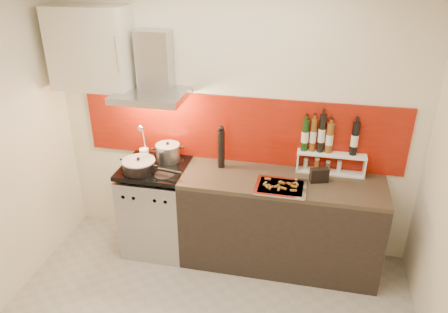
% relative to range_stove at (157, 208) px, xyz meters
% --- Properties ---
extents(back_wall, '(3.40, 0.02, 2.60)m').
position_rel_range_stove_xyz_m(back_wall, '(0.70, 0.30, 0.86)').
color(back_wall, silver).
rests_on(back_wall, ground).
extents(backsplash, '(3.00, 0.02, 0.64)m').
position_rel_range_stove_xyz_m(backsplash, '(0.75, 0.29, 0.78)').
color(backsplash, maroon).
rests_on(backsplash, back_wall).
extents(range_stove, '(0.60, 0.60, 0.91)m').
position_rel_range_stove_xyz_m(range_stove, '(0.00, 0.00, 0.00)').
color(range_stove, '#B7B7BA').
rests_on(range_stove, ground).
extents(counter, '(1.80, 0.60, 0.90)m').
position_rel_range_stove_xyz_m(counter, '(1.20, 0.00, 0.01)').
color(counter, black).
rests_on(counter, ground).
extents(range_hood, '(0.62, 0.50, 0.61)m').
position_rel_range_stove_xyz_m(range_hood, '(0.00, 0.14, 1.30)').
color(range_hood, '#B7B7BA').
rests_on(range_hood, back_wall).
extents(upper_cabinet, '(0.70, 0.35, 0.72)m').
position_rel_range_stove_xyz_m(upper_cabinet, '(-0.55, 0.13, 1.51)').
color(upper_cabinet, beige).
rests_on(upper_cabinet, back_wall).
extents(stock_pot, '(0.23, 0.23, 0.20)m').
position_rel_range_stove_xyz_m(stock_pot, '(0.10, 0.13, 0.55)').
color(stock_pot, '#B7B7BA').
rests_on(stock_pot, range_stove).
extents(saute_pan, '(0.58, 0.30, 0.14)m').
position_rel_range_stove_xyz_m(saute_pan, '(-0.09, -0.12, 0.52)').
color(saute_pan, black).
rests_on(saute_pan, range_stove).
extents(utensil_jar, '(0.08, 0.13, 0.40)m').
position_rel_range_stove_xyz_m(utensil_jar, '(-0.11, 0.06, 0.58)').
color(utensil_jar, silver).
rests_on(utensil_jar, range_stove).
extents(pepper_mill, '(0.06, 0.06, 0.41)m').
position_rel_range_stove_xyz_m(pepper_mill, '(0.61, 0.13, 0.66)').
color(pepper_mill, black).
rests_on(pepper_mill, counter).
extents(step_shelf, '(0.61, 0.17, 0.55)m').
position_rel_range_stove_xyz_m(step_shelf, '(1.56, 0.24, 0.70)').
color(step_shelf, white).
rests_on(step_shelf, counter).
extents(caddy_box, '(0.17, 0.11, 0.14)m').
position_rel_range_stove_xyz_m(caddy_box, '(1.51, 0.04, 0.52)').
color(caddy_box, black).
rests_on(caddy_box, counter).
extents(baking_tray, '(0.44, 0.34, 0.03)m').
position_rel_range_stove_xyz_m(baking_tray, '(1.20, -0.15, 0.47)').
color(baking_tray, silver).
rests_on(baking_tray, counter).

